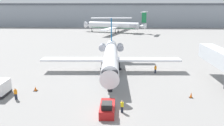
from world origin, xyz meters
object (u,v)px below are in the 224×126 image
(traffic_cone_left, at_px, (35,89))
(airplane_main, at_px, (111,56))
(worker_by_wing, at_px, (155,69))
(pushback_tug, at_px, (107,108))
(worker_near_tug, at_px, (122,106))
(traffic_cone_right, at_px, (191,95))
(airplane_parked_far_left, at_px, (115,25))
(jet_bridge, at_px, (221,58))
(luggage_cart, at_px, (1,88))
(worker_on_apron, at_px, (16,93))

(traffic_cone_left, bearing_deg, airplane_main, 44.74)
(worker_by_wing, xyz_separation_m, traffic_cone_left, (-20.58, -10.18, -0.54))
(pushback_tug, height_order, worker_by_wing, pushback_tug)
(worker_near_tug, distance_m, traffic_cone_right, 11.39)
(airplane_parked_far_left, bearing_deg, airplane_main, -89.41)
(worker_near_tug, bearing_deg, jet_bridge, 34.19)
(traffic_cone_right, distance_m, airplane_parked_far_left, 81.17)
(luggage_cart, bearing_deg, jet_bridge, 10.91)
(luggage_cart, xyz_separation_m, traffic_cone_left, (4.49, 1.98, -0.81))
(airplane_main, xyz_separation_m, worker_by_wing, (9.02, -1.28, -2.25))
(pushback_tug, relative_size, jet_bridge, 0.31)
(luggage_cart, relative_size, traffic_cone_right, 3.86)
(pushback_tug, bearing_deg, worker_on_apron, 164.80)
(airplane_parked_far_left, relative_size, jet_bridge, 2.50)
(worker_by_wing, bearing_deg, worker_on_apron, -148.62)
(luggage_cart, distance_m, jet_bridge, 36.08)
(airplane_main, height_order, pushback_tug, airplane_main)
(jet_bridge, bearing_deg, traffic_cone_left, -171.11)
(worker_near_tug, bearing_deg, airplane_parked_far_left, 91.95)
(worker_on_apron, height_order, traffic_cone_left, worker_on_apron)
(worker_by_wing, height_order, traffic_cone_right, worker_by_wing)
(worker_near_tug, distance_m, worker_by_wing, 18.24)
(luggage_cart, relative_size, airplane_parked_far_left, 0.09)
(worker_by_wing, bearing_deg, traffic_cone_right, -74.01)
(worker_near_tug, bearing_deg, worker_by_wing, 68.07)
(worker_by_wing, bearing_deg, worker_near_tug, -111.93)
(airplane_main, distance_m, pushback_tug, 18.62)
(airplane_main, xyz_separation_m, airplane_parked_far_left, (-0.68, 66.81, 0.39))
(luggage_cart, height_order, worker_near_tug, luggage_cart)
(airplane_main, xyz_separation_m, pushback_tug, (0.35, -18.46, -2.46))
(airplane_main, xyz_separation_m, worker_on_apron, (-13.14, -14.79, -2.21))
(worker_by_wing, bearing_deg, luggage_cart, -154.13)
(traffic_cone_right, distance_m, jet_bridge, 10.29)
(pushback_tug, xyz_separation_m, jet_bridge, (18.87, 11.82, 3.79))
(pushback_tug, relative_size, airplane_parked_far_left, 0.12)
(worker_on_apron, height_order, jet_bridge, jet_bridge)
(airplane_main, bearing_deg, luggage_cart, -140.08)
(worker_near_tug, distance_m, traffic_cone_left, 15.34)
(luggage_cart, bearing_deg, traffic_cone_right, 0.41)
(luggage_cart, height_order, traffic_cone_left, luggage_cart)
(worker_by_wing, height_order, traffic_cone_left, worker_by_wing)
(worker_on_apron, bearing_deg, worker_by_wing, 31.38)
(worker_near_tug, relative_size, worker_on_apron, 0.93)
(worker_near_tug, height_order, airplane_parked_far_left, airplane_parked_far_left)
(pushback_tug, distance_m, traffic_cone_right, 13.17)
(luggage_cart, height_order, jet_bridge, jet_bridge)
(airplane_main, relative_size, pushback_tug, 6.75)
(worker_on_apron, bearing_deg, traffic_cone_left, 64.68)
(airplane_main, bearing_deg, pushback_tug, -88.90)
(airplane_main, bearing_deg, traffic_cone_right, -46.76)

